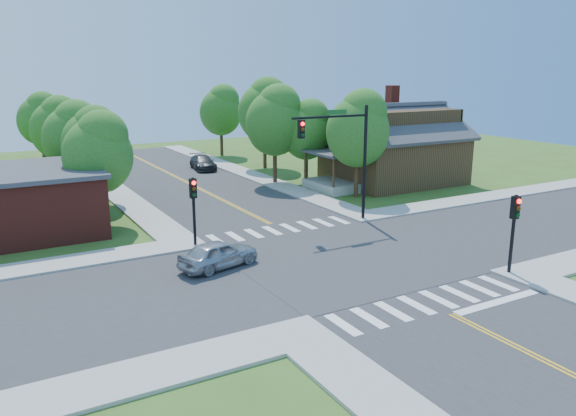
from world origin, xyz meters
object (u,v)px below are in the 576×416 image
car_silver (218,255)px  car_dgrey (203,163)px  signal_mast_ne (343,146)px  house_ne (393,143)px  signal_pole_nw (194,199)px  signal_pole_se (514,220)px

car_silver → car_dgrey: car_silver is taller
car_dgrey → car_silver: bearing=-102.0°
signal_mast_ne → house_ne: bearing=37.7°
signal_mast_ne → signal_pole_nw: 9.76m
signal_pole_se → signal_mast_ne: bearing=98.6°
house_ne → car_dgrey: (-11.61, 13.64, -2.66)m
house_ne → car_dgrey: 18.11m
signal_pole_se → car_dgrey: (-2.10, 33.50, -2.00)m
signal_mast_ne → house_ne: signal_mast_ne is taller
signal_pole_nw → signal_mast_ne: bearing=0.1°
signal_mast_ne → signal_pole_nw: (-9.51, -0.01, -2.19)m
signal_pole_se → car_dgrey: 33.63m
signal_pole_nw → car_silver: bearing=-93.0°
signal_mast_ne → car_dgrey: bearing=91.1°
signal_pole_se → house_ne: (9.51, 19.86, 0.67)m
signal_pole_se → house_ne: bearing=64.4°
signal_mast_ne → signal_pole_nw: bearing=-179.9°
signal_pole_nw → house_ne: (20.71, 8.66, 0.67)m
car_silver → house_ne: bearing=-73.5°
signal_mast_ne → car_dgrey: signal_mast_ne is taller
signal_mast_ne → car_dgrey: size_ratio=1.50×
signal_mast_ne → car_silver: signal_mast_ne is taller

